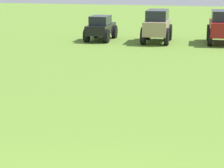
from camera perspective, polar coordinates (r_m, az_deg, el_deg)
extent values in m
cube|color=black|center=(19.78, -1.45, 7.22)|extent=(0.95, 2.22, 0.42)
cube|color=#1E232B|center=(19.64, -1.53, 8.35)|extent=(0.82, 1.12, 0.38)
cylinder|color=black|center=(20.66, -2.13, 6.92)|extent=(0.19, 0.60, 0.60)
cylinder|color=black|center=(20.44, 0.32, 6.85)|extent=(0.19, 0.60, 0.60)
cylinder|color=black|center=(19.19, -3.34, 6.37)|extent=(0.19, 0.60, 0.60)
cylinder|color=black|center=(18.95, -0.71, 6.30)|extent=(0.19, 0.60, 0.60)
cube|color=#998466|center=(19.20, 5.90, 7.40)|extent=(1.07, 2.39, 0.60)
cube|color=#1E232B|center=(19.20, 5.96, 8.96)|extent=(0.92, 1.58, 0.44)
cylinder|color=black|center=(20.06, 4.73, 6.84)|extent=(0.21, 0.73, 0.72)
cylinder|color=black|center=(19.96, 7.54, 6.73)|extent=(0.21, 0.73, 0.72)
cylinder|color=black|center=(18.53, 4.10, 6.27)|extent=(0.21, 0.73, 0.72)
cylinder|color=black|center=(18.42, 7.14, 6.16)|extent=(0.21, 0.73, 0.72)
cube|color=maroon|center=(19.32, 14.11, 7.10)|extent=(1.13, 2.41, 0.60)
cube|color=#1E232B|center=(19.32, 14.20, 8.65)|extent=(0.96, 1.60, 0.44)
cylinder|color=black|center=(20.11, 12.55, 6.58)|extent=(0.22, 0.73, 0.72)
cylinder|color=black|center=(18.56, 12.67, 5.99)|extent=(0.22, 0.73, 0.72)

